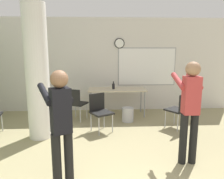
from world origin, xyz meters
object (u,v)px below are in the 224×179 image
Objects in this scene: chair_mid_room at (179,108)px; person_playing_front at (61,122)px; bottle_on_table at (113,86)px; person_playing_side at (190,105)px; folding_table at (117,91)px; chair_table_left at (76,102)px; chair_table_front at (100,110)px.

chair_mid_room is 0.53× the size of person_playing_front.
bottle_on_table is 0.13× the size of person_playing_side.
person_playing_side is (0.97, -2.73, 0.29)m from folding_table.
folding_table is 0.95× the size of person_playing_side.
folding_table is 1.22m from chair_table_left.
bottle_on_table is 0.13× the size of person_playing_front.
chair_table_front is 2.26m from person_playing_front.
chair_table_front is 0.53× the size of person_playing_front.
folding_table is at bearing 21.27° from chair_table_left.
person_playing_front reaches higher than chair_table_front.
chair_table_left is at bearing -157.29° from bottle_on_table.
chair_table_left is (-1.02, -0.43, -0.34)m from bottle_on_table.
bottle_on_table is 3.47m from person_playing_front.
bottle_on_table is at bearing -174.11° from folding_table.
chair_mid_room and chair_table_front have the same top height.
person_playing_side is (2.09, -2.30, 0.49)m from chair_table_left.
chair_table_front is at bearing 133.75° from person_playing_side.
chair_mid_room is at bearing 42.35° from person_playing_front.
person_playing_front is 0.96× the size of person_playing_side.
chair_table_left is 1.00× the size of chair_table_front.
person_playing_side is (1.97, 0.62, 0.04)m from person_playing_front.
person_playing_front is (-0.99, -3.36, 0.25)m from folding_table.
bottle_on_table reaches higher than chair_mid_room.
person_playing_front is at bearing -137.65° from chair_mid_room.
person_playing_front is at bearing -104.88° from bottle_on_table.
bottle_on_table reaches higher than chair_table_front.
person_playing_side reaches higher than bottle_on_table.
chair_table_front is at bearing -107.83° from bottle_on_table.
folding_table is at bearing 139.50° from chair_mid_room.
folding_table is 7.31× the size of bottle_on_table.
folding_table is at bearing 109.59° from person_playing_side.
folding_table is 1.86× the size of chair_mid_room.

